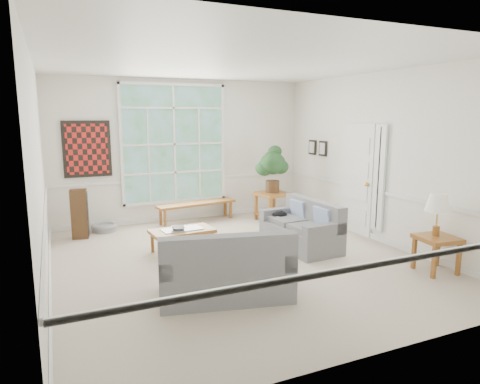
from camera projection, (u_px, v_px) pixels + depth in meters
name	position (u px, v px, depth m)	size (l,w,h in m)	color
floor	(239.00, 260.00, 6.73)	(5.50, 6.00, 0.01)	#B4A695
ceiling	(239.00, 63.00, 6.20)	(5.50, 6.00, 0.02)	white
wall_back	(183.00, 151.00, 9.17)	(5.50, 0.02, 3.00)	white
wall_front	(376.00, 201.00, 3.76)	(5.50, 0.02, 3.00)	white
wall_left	(39.00, 176.00, 5.37)	(0.02, 6.00, 3.00)	white
wall_right	(381.00, 158.00, 7.56)	(0.02, 6.00, 3.00)	white
window_back	(174.00, 144.00, 9.03)	(2.30, 0.08, 2.40)	white
entry_door	(356.00, 179.00, 8.16)	(0.08, 0.90, 2.10)	white
door_sidelight	(380.00, 178.00, 7.58)	(0.08, 0.26, 1.90)	white
wall_art	(87.00, 149.00, 8.33)	(0.90, 0.06, 1.10)	maroon
wall_frame_near	(322.00, 149.00, 9.11)	(0.04, 0.26, 0.32)	black
wall_frame_far	(312.00, 147.00, 9.47)	(0.04, 0.26, 0.32)	black
loveseat_right	(300.00, 225.00, 7.32)	(0.77, 1.49, 0.81)	slate
loveseat_front	(225.00, 263.00, 5.32)	(1.62, 0.84, 0.88)	slate
coffee_table	(182.00, 241.00, 7.11)	(1.03, 0.56, 0.38)	brown
pewter_bowl	(178.00, 228.00, 7.03)	(0.29, 0.29, 0.07)	#9C9CA1
window_bench	(197.00, 212.00, 9.15)	(1.75, 0.34, 0.41)	brown
end_table	(272.00, 206.00, 9.24)	(0.61, 0.61, 0.61)	brown
houseplant	(273.00, 169.00, 9.12)	(0.59, 0.59, 1.02)	#214823
side_table	(436.00, 254.00, 6.18)	(0.52, 0.52, 0.53)	brown
table_lamp	(437.00, 215.00, 6.12)	(0.36, 0.36, 0.62)	white
pet_bed	(104.00, 227.00, 8.41)	(0.49, 0.49, 0.14)	gray
floor_speaker	(79.00, 214.00, 7.86)	(0.28, 0.22, 0.92)	#3E2714
cat	(280.00, 214.00, 7.73)	(0.29, 0.21, 0.14)	black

